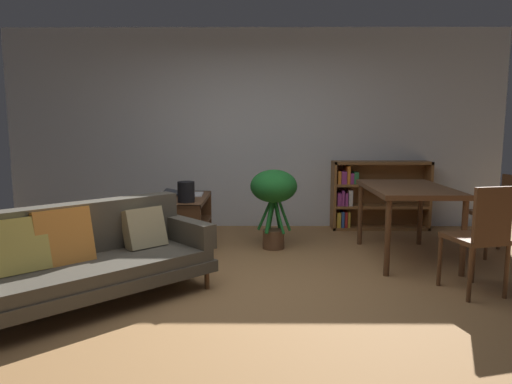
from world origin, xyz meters
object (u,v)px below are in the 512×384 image
(open_laptop, at_px, (186,193))
(dining_chair_far, at_px, (501,210))
(potted_floor_plant, at_px, (274,193))
(dining_table, at_px, (407,194))
(bookshelf, at_px, (373,195))
(fabric_couch, at_px, (88,255))
(media_console, at_px, (187,224))
(desk_speaker, at_px, (186,192))
(dining_chair_near, at_px, (480,234))

(open_laptop, xyz_separation_m, dining_chair_far, (3.50, -0.39, -0.12))
(potted_floor_plant, height_order, dining_table, potted_floor_plant)
(dining_chair_far, relative_size, bookshelf, 0.66)
(fabric_couch, height_order, media_console, fabric_couch)
(desk_speaker, xyz_separation_m, potted_floor_plant, (0.94, 0.34, -0.06))
(fabric_couch, bearing_deg, dining_chair_near, 2.75)
(media_console, bearing_deg, dining_chair_near, -28.64)
(potted_floor_plant, distance_m, dining_table, 1.45)
(open_laptop, bearing_deg, dining_chair_near, -31.41)
(fabric_couch, bearing_deg, dining_chair_far, 19.30)
(dining_table, height_order, dining_chair_near, dining_chair_near)
(fabric_couch, distance_m, open_laptop, 1.87)
(fabric_couch, height_order, dining_table, fabric_couch)
(open_laptop, bearing_deg, desk_speaker, -80.81)
(desk_speaker, relative_size, potted_floor_plant, 0.24)
(fabric_couch, relative_size, dining_chair_far, 2.16)
(fabric_couch, relative_size, potted_floor_plant, 2.06)
(fabric_couch, relative_size, desk_speaker, 8.58)
(fabric_couch, distance_m, dining_chair_near, 3.20)
(media_console, bearing_deg, fabric_couch, -108.99)
(open_laptop, bearing_deg, fabric_couch, -105.90)
(fabric_couch, relative_size, open_laptop, 4.10)
(potted_floor_plant, height_order, bookshelf, bookshelf)
(desk_speaker, bearing_deg, dining_chair_far, 1.95)
(media_console, distance_m, potted_floor_plant, 1.05)
(open_laptop, xyz_separation_m, potted_floor_plant, (1.02, -0.16, 0.03))
(fabric_couch, xyz_separation_m, dining_chair_far, (4.01, 1.40, 0.11))
(dining_chair_far, bearing_deg, dining_table, -171.16)
(dining_chair_near, bearing_deg, dining_chair_far, 56.81)
(potted_floor_plant, distance_m, bookshelf, 1.77)
(desk_speaker, relative_size, bookshelf, 0.17)
(potted_floor_plant, xyz_separation_m, dining_chair_far, (2.47, -0.23, -0.15))
(dining_table, height_order, dining_chair_far, dining_chair_far)
(potted_floor_plant, relative_size, dining_table, 0.71)
(fabric_couch, distance_m, media_console, 1.69)
(dining_table, bearing_deg, bookshelf, 89.54)
(media_console, xyz_separation_m, dining_table, (2.37, -0.36, 0.39))
(desk_speaker, distance_m, dining_table, 2.33)
(fabric_couch, height_order, dining_chair_far, dining_chair_far)
(media_console, bearing_deg, desk_speaker, -82.23)
(open_laptop, height_order, dining_table, dining_table)
(fabric_couch, bearing_deg, dining_table, 22.89)
(media_console, relative_size, dining_chair_far, 1.25)
(dining_chair_far, bearing_deg, open_laptop, 173.69)
(media_console, height_order, potted_floor_plant, potted_floor_plant)
(potted_floor_plant, bearing_deg, dining_chair_far, -5.27)
(dining_chair_far, xyz_separation_m, bookshelf, (-1.07, 1.30, -0.03))
(bookshelf, bearing_deg, dining_chair_far, -50.42)
(fabric_couch, relative_size, dining_table, 1.47)
(dining_chair_far, bearing_deg, media_console, 176.81)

